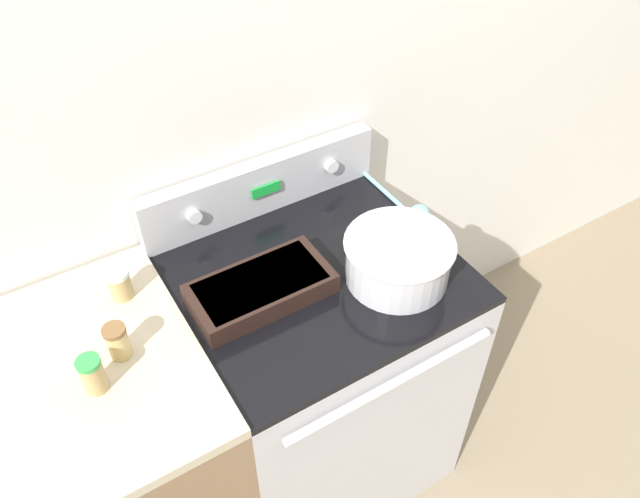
% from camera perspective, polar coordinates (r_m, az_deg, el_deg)
% --- Properties ---
extents(kitchen_wall, '(8.00, 0.05, 2.50)m').
position_cam_1_polar(kitchen_wall, '(1.72, -6.91, 13.22)').
color(kitchen_wall, silver).
rests_on(kitchen_wall, ground_plane).
extents(stove_range, '(0.73, 0.70, 0.92)m').
position_cam_1_polar(stove_range, '(2.02, -0.24, -11.31)').
color(stove_range, '#BCBCC1').
rests_on(stove_range, ground_plane).
extents(control_panel, '(0.73, 0.07, 0.17)m').
position_cam_1_polar(control_panel, '(1.81, -5.41, 5.74)').
color(control_panel, '#BCBCC1').
rests_on(control_panel, stove_range).
extents(side_counter, '(0.51, 0.67, 0.93)m').
position_cam_1_polar(side_counter, '(1.92, -17.20, -18.68)').
color(side_counter, '#896B4C').
rests_on(side_counter, ground_plane).
extents(mixing_bowl, '(0.29, 0.29, 0.13)m').
position_cam_1_polar(mixing_bowl, '(1.61, 7.18, -0.74)').
color(mixing_bowl, silver).
rests_on(mixing_bowl, stove_range).
extents(casserole_dish, '(0.36, 0.18, 0.06)m').
position_cam_1_polar(casserole_dish, '(1.58, -5.43, -3.53)').
color(casserole_dish, black).
rests_on(casserole_dish, stove_range).
extents(ladle, '(0.06, 0.32, 0.06)m').
position_cam_1_polar(ladle, '(1.82, 8.57, 3.41)').
color(ladle, '#7AB2C6').
rests_on(ladle, stove_range).
extents(spice_jar_white_cap, '(0.06, 0.06, 0.08)m').
position_cam_1_polar(spice_jar_white_cap, '(1.63, -17.82, -3.06)').
color(spice_jar_white_cap, tan).
rests_on(spice_jar_white_cap, side_counter).
extents(spice_jar_brown_cap, '(0.05, 0.05, 0.09)m').
position_cam_1_polar(spice_jar_brown_cap, '(1.50, -18.02, -8.05)').
color(spice_jar_brown_cap, tan).
rests_on(spice_jar_brown_cap, side_counter).
extents(spice_jar_green_cap, '(0.05, 0.05, 0.10)m').
position_cam_1_polar(spice_jar_green_cap, '(1.46, -20.06, -10.71)').
color(spice_jar_green_cap, tan).
rests_on(spice_jar_green_cap, side_counter).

